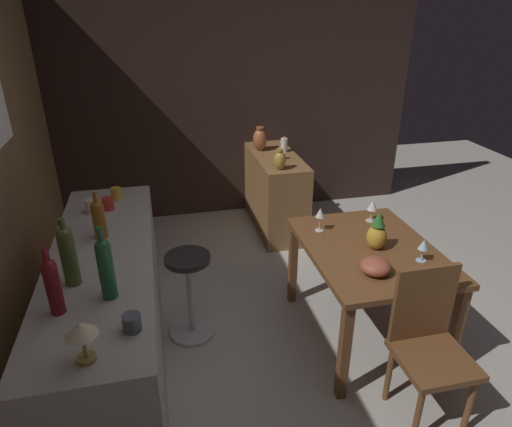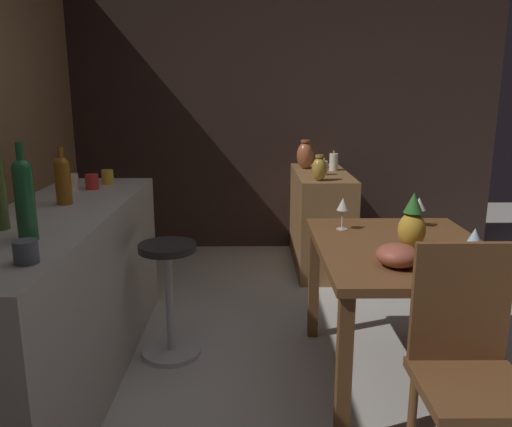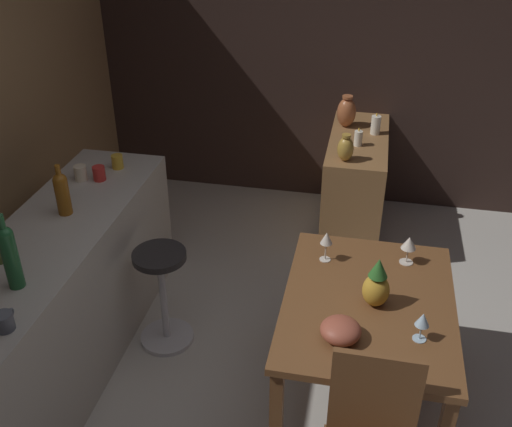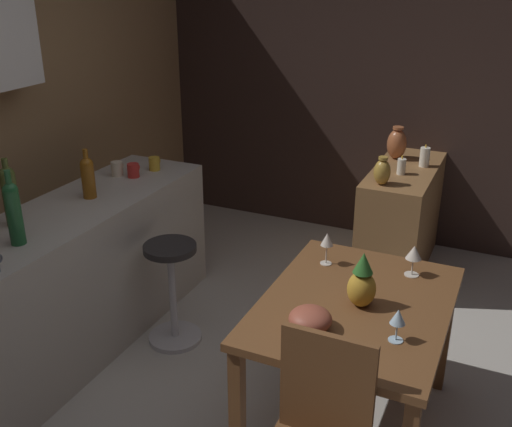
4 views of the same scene
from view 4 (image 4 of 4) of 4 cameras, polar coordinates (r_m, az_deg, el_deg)
ground_plane at (r=3.32m, az=1.97°, el=-18.93°), size 9.00×9.00×0.00m
wall_side_right at (r=5.09m, az=10.40°, el=12.08°), size 0.10×4.40×2.60m
dining_table at (r=2.92m, az=9.44°, el=-9.99°), size 1.13×0.85×0.74m
kitchen_counter at (r=3.80m, az=-16.83°, el=-5.93°), size 2.10×0.60×0.90m
sideboard_cabinet at (r=4.68m, az=13.66°, el=-0.53°), size 1.10×0.44×0.82m
bar_stool at (r=3.73m, az=-8.01°, el=-7.32°), size 0.34×0.34×0.67m
wine_glass_left at (r=3.13m, az=6.82°, el=-2.59°), size 0.07×0.07×0.18m
wine_glass_right at (r=3.11m, az=14.89°, el=-3.72°), size 0.08×0.08×0.17m
wine_glass_center at (r=2.58m, az=13.44°, el=-9.72°), size 0.07×0.07×0.15m
pineapple_centerpiece at (r=2.79m, az=10.11°, el=-6.60°), size 0.13×0.13×0.27m
fruit_bowl at (r=2.63m, az=5.23°, el=-10.04°), size 0.19×0.19×0.10m
wine_bottle_olive at (r=3.43m, az=-22.51°, el=1.76°), size 0.08×0.08×0.38m
wine_bottle_amber at (r=3.71m, az=-15.82°, el=3.50°), size 0.08×0.08×0.31m
wine_bottle_green at (r=3.19m, az=-22.21°, el=0.25°), size 0.08×0.08×0.39m
cup_red at (r=4.04m, az=-11.67°, el=4.08°), size 0.11×0.08×0.09m
cup_cream at (r=4.09m, az=-13.16°, el=4.21°), size 0.11×0.08×0.10m
cup_mustard at (r=4.16m, az=-9.70°, el=4.74°), size 0.11×0.07×0.09m
pillar_candle_tall at (r=4.60m, az=15.86°, el=5.23°), size 0.07×0.07×0.17m
pillar_candle_short at (r=4.38m, az=13.76°, el=4.40°), size 0.06×0.06×0.14m
vase_brass at (r=4.13m, az=11.99°, el=3.94°), size 0.12×0.12×0.20m
vase_copper at (r=4.72m, az=13.34°, el=6.53°), size 0.15×0.15×0.25m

